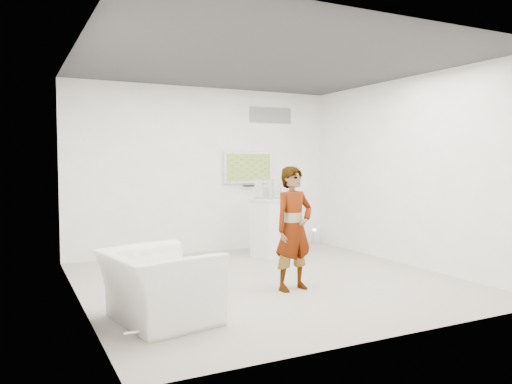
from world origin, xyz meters
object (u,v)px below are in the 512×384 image
at_px(tv, 248,167).
at_px(floor_uplight, 314,237).
at_px(person, 294,228).
at_px(pedestal, 268,228).
at_px(armchair, 159,286).

bearing_deg(tv, floor_uplight, -5.00).
height_order(person, pedestal, person).
relative_size(tv, floor_uplight, 3.36).
distance_m(tv, floor_uplight, 2.00).
bearing_deg(pedestal, tv, 87.09).
bearing_deg(pedestal, floor_uplight, 27.88).
height_order(tv, floor_uplight, tv).
height_order(person, armchair, person).
relative_size(tv, pedestal, 0.98).
xyz_separation_m(armchair, pedestal, (2.66, 2.60, 0.14)).
distance_m(tv, person, 3.21).
xyz_separation_m(tv, floor_uplight, (1.42, -0.12, -1.40)).
distance_m(pedestal, floor_uplight, 1.70).
distance_m(person, armchair, 2.02).
relative_size(person, floor_uplight, 5.38).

